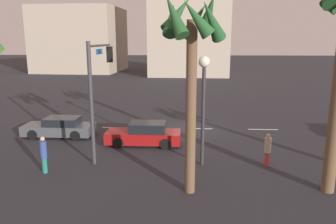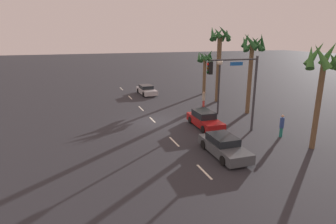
{
  "view_description": "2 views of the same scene",
  "coord_description": "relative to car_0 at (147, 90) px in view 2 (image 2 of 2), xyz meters",
  "views": [
    {
      "loc": [
        0.48,
        23.02,
        6.37
      ],
      "look_at": [
        1.62,
        0.29,
        1.28
      ],
      "focal_mm": 35.03,
      "sensor_mm": 36.0,
      "label": 1
    },
    {
      "loc": [
        24.09,
        -6.91,
        7.79
      ],
      "look_at": [
        0.76,
        1.11,
        1.05
      ],
      "focal_mm": 29.76,
      "sensor_mm": 36.0,
      "label": 2
    }
  ],
  "objects": [
    {
      "name": "lane_stripe_2",
      "position": [
        7.46,
        -2.59,
        -0.58
      ],
      "size": [
        2.11,
        0.14,
        0.01
      ],
      "primitive_type": "cube",
      "color": "silver",
      "rests_on": "ground_plane"
    },
    {
      "name": "streetlamp",
      "position": [
        12.2,
        4.37,
        3.37
      ],
      "size": [
        0.56,
        0.56,
        5.57
      ],
      "color": "#2D2D33",
      "rests_on": "ground_plane"
    },
    {
      "name": "lane_stripe_5",
      "position": [
        23.3,
        -2.59,
        -0.58
      ],
      "size": [
        1.96,
        0.14,
        0.01
      ],
      "primitive_type": "cube",
      "color": "silver",
      "rests_on": "ground_plane"
    },
    {
      "name": "lane_stripe_0",
      "position": [
        -5.32,
        -2.59,
        -0.58
      ],
      "size": [
        2.54,
        0.14,
        0.01
      ],
      "primitive_type": "cube",
      "color": "silver",
      "rests_on": "ground_plane"
    },
    {
      "name": "lane_stripe_1",
      "position": [
        1.38,
        -2.59,
        -0.58
      ],
      "size": [
        2.2,
        0.14,
        0.01
      ],
      "primitive_type": "cube",
      "color": "silver",
      "rests_on": "ground_plane"
    },
    {
      "name": "lane_stripe_3",
      "position": [
        12.03,
        -2.59,
        -0.58
      ],
      "size": [
        1.88,
        0.14,
        0.01
      ],
      "primitive_type": "cube",
      "color": "silver",
      "rests_on": "ground_plane"
    },
    {
      "name": "palm_tree_2",
      "position": [
        22.42,
        6.34,
        5.16
      ],
      "size": [
        2.5,
        2.62,
        7.54
      ],
      "color": "brown",
      "rests_on": "ground_plane"
    },
    {
      "name": "palm_tree_1",
      "position": [
        7.0,
        7.13,
        5.88
      ],
      "size": [
        2.69,
        2.77,
        9.08
      ],
      "color": "brown",
      "rests_on": "ground_plane"
    },
    {
      "name": "lane_stripe_4",
      "position": [
        18.13,
        -2.59,
        -0.58
      ],
      "size": [
        2.05,
        0.14,
        0.01
      ],
      "primitive_type": "cube",
      "color": "silver",
      "rests_on": "ground_plane"
    },
    {
      "name": "palm_tree_3",
      "position": [
        12.94,
        7.49,
        5.64
      ],
      "size": [
        2.75,
        2.72,
        8.2
      ],
      "color": "brown",
      "rests_on": "ground_plane"
    },
    {
      "name": "car_0",
      "position": [
        0.0,
        0.0,
        0.0
      ],
      "size": [
        4.47,
        2.04,
        1.24
      ],
      "color": "#B7B7BC",
      "rests_on": "ground_plane"
    },
    {
      "name": "pedestrian_1",
      "position": [
        19.89,
        5.83,
        0.4
      ],
      "size": [
        0.41,
        0.41,
        1.84
      ],
      "color": "#1E7266",
      "rests_on": "ground_plane"
    },
    {
      "name": "traffic_signal",
      "position": [
        17.78,
        3.08,
        3.64
      ],
      "size": [
        0.35,
        4.49,
        6.27
      ],
      "color": "#38383D",
      "rests_on": "ground_plane"
    },
    {
      "name": "palm_tree_0",
      "position": [
        2.08,
        7.77,
        3.94
      ],
      "size": [
        2.71,
        2.65,
        6.09
      ],
      "color": "brown",
      "rests_on": "ground_plane"
    },
    {
      "name": "car_1",
      "position": [
        15.57,
        1.21,
        0.06
      ],
      "size": [
        4.57,
        1.85,
        1.4
      ],
      "color": "maroon",
      "rests_on": "ground_plane"
    },
    {
      "name": "car_2",
      "position": [
        21.44,
        -0.24,
        0.02
      ],
      "size": [
        4.58,
        1.94,
        1.3
      ],
      "color": "#474C51",
      "rests_on": "ground_plane"
    },
    {
      "name": "pedestrian_0",
      "position": [
        8.9,
        4.37,
        0.33
      ],
      "size": [
        0.43,
        0.43,
        1.72
      ],
      "color": "#BF3833",
      "rests_on": "ground_plane"
    },
    {
      "name": "ground_plane",
      "position": [
        12.68,
        -2.59,
        -0.58
      ],
      "size": [
        220.0,
        220.0,
        0.0
      ],
      "primitive_type": "plane",
      "color": "#28282D"
    }
  ]
}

